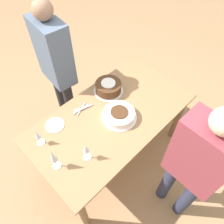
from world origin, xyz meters
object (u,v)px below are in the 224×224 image
object	(u,v)px
person_watching	(195,164)
wine_glass_far	(53,157)
cake_front_chocolate	(108,87)
wine_glass_extra	(38,135)
wine_glass_near	(86,149)
cake_center_white	(119,115)
person_cutting	(56,63)

from	to	relation	value
person_watching	wine_glass_far	bearing A→B (deg)	43.34
cake_front_chocolate	wine_glass_extra	xyz separation A→B (m)	(0.84, 0.02, 0.07)
cake_front_chocolate	wine_glass_near	xyz separation A→B (m)	(0.65, 0.41, 0.08)
wine_glass_near	wine_glass_far	distance (m)	0.25
cake_center_white	wine_glass_far	size ratio (longest dim) A/B	1.40
cake_front_chocolate	wine_glass_extra	distance (m)	0.84
cake_center_white	cake_front_chocolate	xyz separation A→B (m)	(-0.17, -0.31, 0.01)
cake_center_white	person_cutting	distance (m)	0.84
cake_center_white	wine_glass_near	bearing A→B (deg)	11.43
wine_glass_near	cake_center_white	bearing A→B (deg)	-168.57
cake_front_chocolate	wine_glass_far	distance (m)	0.92
person_watching	cake_front_chocolate	bearing A→B (deg)	-7.26
cake_center_white	cake_front_chocolate	world-z (taller)	cake_front_chocolate
wine_glass_extra	cake_front_chocolate	bearing A→B (deg)	-178.36
wine_glass_extra	wine_glass_far	bearing A→B (deg)	83.69
cake_center_white	person_cutting	size ratio (longest dim) A/B	0.20
cake_center_white	cake_front_chocolate	bearing A→B (deg)	-118.34
cake_center_white	person_cutting	xyz separation A→B (m)	(0.07, -0.82, 0.17)
person_cutting	person_watching	xyz separation A→B (m)	(-0.07, 1.59, -0.05)
cake_center_white	cake_front_chocolate	distance (m)	0.36
wine_glass_far	person_cutting	size ratio (longest dim) A/B	0.15
wine_glass_far	wine_glass_extra	xyz separation A→B (m)	(-0.03, -0.27, -0.04)
person_watching	person_cutting	bearing A→B (deg)	4.23
wine_glass_far	person_watching	world-z (taller)	person_watching
wine_glass_extra	person_watching	world-z (taller)	person_watching
cake_center_white	wine_glass_extra	xyz separation A→B (m)	(0.67, -0.29, 0.08)
cake_front_chocolate	wine_glass_far	size ratio (longest dim) A/B	1.28
wine_glass_extra	person_cutting	distance (m)	0.80
person_watching	wine_glass_extra	bearing A→B (deg)	34.03
cake_front_chocolate	person_watching	size ratio (longest dim) A/B	0.20
cake_front_chocolate	wine_glass_extra	size ratio (longest dim) A/B	1.68
wine_glass_near	wine_glass_extra	world-z (taller)	wine_glass_near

